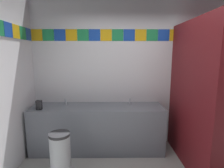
{
  "coord_description": "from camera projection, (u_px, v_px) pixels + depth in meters",
  "views": [
    {
      "loc": [
        -0.57,
        -1.82,
        1.77
      ],
      "look_at": [
        -0.54,
        1.02,
        1.29
      ],
      "focal_mm": 28.97,
      "sensor_mm": 36.0,
      "label": 1
    }
  ],
  "objects": [
    {
      "name": "stall_divider",
      "position": [
        207.0,
        100.0,
        2.51
      ],
      "size": [
        0.92,
        1.51,
        2.26
      ],
      "color": "maroon",
      "rests_on": "ground_plane"
    },
    {
      "name": "faucet_left",
      "position": [
        66.0,
        102.0,
        3.32
      ],
      "size": [
        0.04,
        0.1,
        0.14
      ],
      "color": "silver",
      "rests_on": "vanity_counter"
    },
    {
      "name": "vanity_counter",
      "position": [
        98.0,
        128.0,
        3.32
      ],
      "size": [
        2.36,
        0.6,
        0.83
      ],
      "color": "slate",
      "rests_on": "ground_plane"
    },
    {
      "name": "wall_back",
      "position": [
        139.0,
        70.0,
        3.49
      ],
      "size": [
        4.05,
        0.09,
        2.9
      ],
      "color": "silver",
      "rests_on": "ground_plane"
    },
    {
      "name": "faucet_right",
      "position": [
        130.0,
        102.0,
        3.34
      ],
      "size": [
        0.04,
        0.1,
        0.14
      ],
      "color": "silver",
      "rests_on": "vanity_counter"
    },
    {
      "name": "soap_dispenser",
      "position": [
        39.0,
        105.0,
        3.05
      ],
      "size": [
        0.09,
        0.09,
        0.16
      ],
      "color": "black",
      "rests_on": "vanity_counter"
    },
    {
      "name": "toilet",
      "position": [
        205.0,
        136.0,
        3.25
      ],
      "size": [
        0.39,
        0.49,
        0.74
      ],
      "color": "white",
      "rests_on": "ground_plane"
    },
    {
      "name": "trash_bin",
      "position": [
        60.0,
        155.0,
        2.6
      ],
      "size": [
        0.3,
        0.3,
        0.66
      ],
      "color": "#999EA3",
      "rests_on": "ground_plane"
    }
  ]
}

